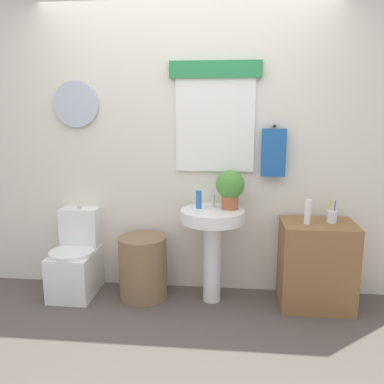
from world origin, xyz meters
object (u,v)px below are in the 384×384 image
at_px(toilet, 77,262).
at_px(toothbrush_cup, 332,216).
at_px(wooden_cabinet, 316,265).
at_px(soap_bottle, 199,199).
at_px(pedestal_sink, 212,233).
at_px(potted_plant, 230,187).
at_px(laundry_hamper, 143,267).
at_px(lotion_bottle, 308,212).

relative_size(toilet, toothbrush_cup, 4.11).
distance_m(wooden_cabinet, soap_bottle, 1.11).
height_order(toilet, soap_bottle, soap_bottle).
relative_size(pedestal_sink, wooden_cabinet, 1.12).
distance_m(toilet, wooden_cabinet, 2.07).
bearing_deg(potted_plant, pedestal_sink, -156.80).
distance_m(laundry_hamper, lotion_bottle, 1.46).
relative_size(toilet, soap_bottle, 5.09).
relative_size(wooden_cabinet, toothbrush_cup, 3.86).
height_order(toilet, potted_plant, potted_plant).
bearing_deg(toothbrush_cup, potted_plant, 177.22).
bearing_deg(pedestal_sink, lotion_bottle, -3.01).
bearing_deg(potted_plant, wooden_cabinet, -4.75).
distance_m(lotion_bottle, toothbrush_cup, 0.22).
bearing_deg(toilet, toothbrush_cup, -0.40).
xyz_separation_m(soap_bottle, lotion_bottle, (0.88, -0.09, -0.06)).
height_order(soap_bottle, potted_plant, potted_plant).
distance_m(soap_bottle, potted_plant, 0.28).
distance_m(laundry_hamper, wooden_cabinet, 1.46).
relative_size(wooden_cabinet, soap_bottle, 4.78).
bearing_deg(pedestal_sink, wooden_cabinet, 0.00).
distance_m(pedestal_sink, toothbrush_cup, 0.98).
height_order(potted_plant, toothbrush_cup, potted_plant).
bearing_deg(toilet, laundry_hamper, -3.32).
bearing_deg(wooden_cabinet, laundry_hamper, 180.00).
relative_size(toilet, laundry_hamper, 1.39).
bearing_deg(wooden_cabinet, pedestal_sink, 180.00).
bearing_deg(wooden_cabinet, lotion_bottle, -158.66).
bearing_deg(laundry_hamper, potted_plant, 4.64).
bearing_deg(laundry_hamper, lotion_bottle, -1.69).
distance_m(toilet, laundry_hamper, 0.61).
distance_m(pedestal_sink, soap_bottle, 0.30).
bearing_deg(toothbrush_cup, toilet, 179.60).
height_order(laundry_hamper, lotion_bottle, lotion_bottle).
xyz_separation_m(toilet, potted_plant, (1.35, 0.02, 0.70)).
xyz_separation_m(potted_plant, toothbrush_cup, (0.82, -0.04, -0.22)).
bearing_deg(potted_plant, toilet, -178.95).
bearing_deg(lotion_bottle, potted_plant, 170.83).
bearing_deg(toothbrush_cup, laundry_hamper, -179.27).
xyz_separation_m(pedestal_sink, toothbrush_cup, (0.96, 0.02, 0.16)).
relative_size(pedestal_sink, toothbrush_cup, 4.33).
bearing_deg(lotion_bottle, wooden_cabinet, 21.34).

